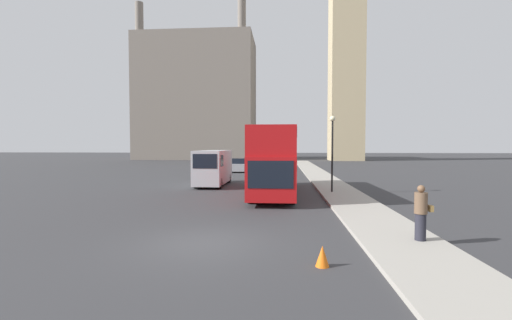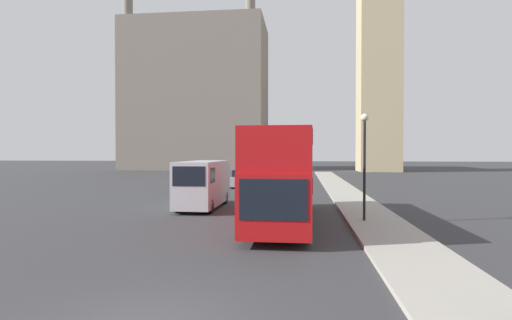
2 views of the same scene
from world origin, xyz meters
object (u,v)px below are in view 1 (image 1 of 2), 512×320
object	(u,v)px
pedestrian	(421,213)
parked_sedan	(239,166)
red_double_decker_bus	(274,158)
street_lamp	(332,141)
white_van	(213,167)

from	to	relation	value
pedestrian	parked_sedan	world-z (taller)	pedestrian
red_double_decker_bus	pedestrian	distance (m)	12.58
parked_sedan	street_lamp	bearing A→B (deg)	-65.54
street_lamp	parked_sedan	xyz separation A→B (m)	(-8.61, 18.94, -2.74)
white_van	pedestrian	size ratio (longest dim) A/B	3.51
pedestrian	parked_sedan	bearing A→B (deg)	107.77
pedestrian	street_lamp	bearing A→B (deg)	95.69
white_van	red_double_decker_bus	bearing A→B (deg)	-40.92
white_van	pedestrian	world-z (taller)	white_van
white_van	parked_sedan	distance (m)	14.73
white_van	pedestrian	distance (m)	18.61
white_van	street_lamp	bearing A→B (deg)	-25.74
red_double_decker_bus	pedestrian	bearing A→B (deg)	-66.52
pedestrian	street_lamp	size ratio (longest dim) A/B	0.36
red_double_decker_bus	white_van	size ratio (longest dim) A/B	1.86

